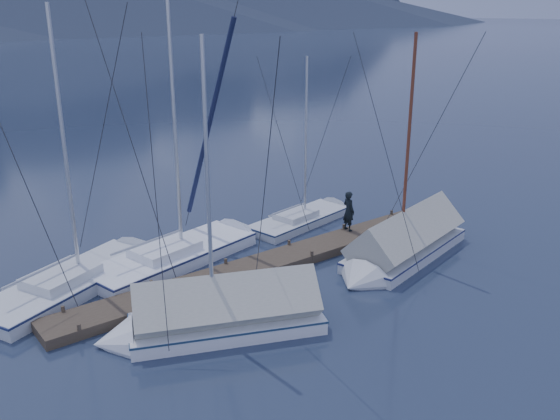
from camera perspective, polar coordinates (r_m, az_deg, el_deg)
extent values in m
plane|color=#172034|center=(21.34, 3.31, -6.98)|extent=(1000.00, 1000.00, 0.00)
cube|color=#382D23|center=(22.67, 0.00, -4.86)|extent=(18.00, 1.50, 0.34)
cube|color=black|center=(20.04, -13.89, -9.53)|extent=(3.00, 1.30, 0.30)
cube|color=black|center=(22.76, 0.00, -5.37)|extent=(3.00, 1.30, 0.30)
cube|color=black|center=(26.58, 10.29, -2.03)|extent=(3.00, 1.30, 0.30)
cylinder|color=#382D23|center=(19.88, -20.14, -9.13)|extent=(0.12, 0.12, 0.35)
cylinder|color=#382D23|center=(18.69, -18.76, -10.84)|extent=(0.12, 0.12, 0.35)
cylinder|color=#382D23|center=(20.79, -12.27, -7.08)|extent=(0.12, 0.12, 0.35)
cylinder|color=#382D23|center=(19.65, -10.46, -8.54)|extent=(0.12, 0.12, 0.35)
cylinder|color=#382D23|center=(22.08, -5.25, -5.11)|extent=(0.12, 0.12, 0.35)
cylinder|color=#382D23|center=(21.01, -3.17, -6.36)|extent=(0.12, 0.12, 0.35)
cylinder|color=#382D23|center=(23.68, 0.88, -3.32)|extent=(0.12, 0.12, 0.35)
cylinder|color=#382D23|center=(22.69, 3.09, -4.38)|extent=(0.12, 0.12, 0.35)
cylinder|color=#382D23|center=(25.53, 6.16, -1.75)|extent=(0.12, 0.12, 0.35)
cylinder|color=#382D23|center=(24.61, 8.40, -2.65)|extent=(0.12, 0.12, 0.35)
cylinder|color=#382D23|center=(27.58, 10.67, -0.38)|extent=(0.12, 0.12, 0.35)
cylinder|color=#382D23|center=(26.74, 12.90, -1.16)|extent=(0.12, 0.12, 0.35)
cube|color=silver|center=(21.97, -19.49, -6.94)|extent=(7.05, 4.81, 0.74)
cube|color=silver|center=(22.11, -19.40, -7.73)|extent=(5.72, 3.48, 0.34)
cube|color=navy|center=(21.84, -19.58, -6.20)|extent=(7.12, 4.86, 0.07)
cone|color=silver|center=(24.45, -12.93, -3.63)|extent=(2.01, 2.47, 2.15)
cube|color=silver|center=(21.55, -20.29, -5.97)|extent=(2.79, 2.40, 0.34)
cylinder|color=#B2B7BF|center=(20.71, -20.05, 5.72)|extent=(0.13, 0.13, 8.96)
cylinder|color=#B2B7BF|center=(20.89, -22.03, -5.46)|extent=(2.80, 1.34, 0.10)
cylinder|color=#26262B|center=(21.84, -16.82, 6.69)|extent=(1.42, 3.10, 8.97)
cube|color=white|center=(23.19, -10.26, -4.70)|extent=(7.21, 3.69, 0.76)
cube|color=white|center=(23.33, -10.21, -5.48)|extent=(5.99, 2.46, 0.34)
cube|color=navy|center=(23.07, -10.30, -3.97)|extent=(7.29, 3.72, 0.07)
cone|color=white|center=(25.67, -3.49, -2.06)|extent=(1.70, 2.42, 2.20)
cube|color=white|center=(22.78, -11.00, -3.69)|extent=(2.69, 2.08, 0.34)
cylinder|color=#B2B7BF|center=(22.00, -10.09, 7.61)|extent=(0.14, 0.14, 9.18)
cylinder|color=#B2B7BF|center=(22.14, -12.69, -3.04)|extent=(3.05, 0.75, 0.10)
cylinder|color=#26262B|center=(23.11, -6.80, 8.31)|extent=(0.75, 3.40, 9.19)
cube|color=silver|center=(26.86, 1.91, -1.14)|extent=(5.48, 2.66, 0.58)
cube|color=silver|center=(26.95, 1.91, -1.66)|extent=(4.56, 1.74, 0.26)
cube|color=navy|center=(26.78, 1.92, -0.65)|extent=(5.53, 2.69, 0.05)
cone|color=silver|center=(29.11, 5.75, 0.38)|extent=(1.25, 1.82, 1.68)
cube|color=silver|center=(26.53, 1.56, -0.43)|extent=(2.03, 1.53, 0.26)
cylinder|color=#B2B7BF|center=(26.07, 2.50, 6.90)|extent=(0.10, 0.10, 7.00)
cylinder|color=#B2B7BF|center=(25.96, 0.69, 0.05)|extent=(2.34, 0.50, 0.08)
cylinder|color=#26262B|center=(27.08, 4.29, 7.32)|extent=(0.49, 2.60, 7.00)
cube|color=silver|center=(24.01, 11.96, -4.03)|extent=(6.58, 3.56, 0.66)
cube|color=silver|center=(24.13, 11.91, -4.69)|extent=(5.45, 2.37, 0.30)
cube|color=#1A204F|center=(23.90, 12.01, -3.40)|extent=(6.65, 3.59, 0.06)
cone|color=silver|center=(21.14, 7.38, -7.01)|extent=(1.56, 2.32, 2.13)
cylinder|color=#592819|center=(22.35, 12.23, 6.01)|extent=(0.12, 0.12, 8.06)
cylinder|color=#592819|center=(24.52, 13.21, -1.28)|extent=(2.76, 0.72, 0.09)
cylinder|color=#26262B|center=(21.00, 10.24, 5.33)|extent=(0.73, 3.07, 8.07)
cube|color=#9E9F95|center=(23.74, 12.08, -2.39)|extent=(6.29, 3.53, 2.26)
cube|color=silver|center=(18.38, -5.12, -11.14)|extent=(6.09, 4.11, 0.68)
cube|color=silver|center=(18.54, -5.09, -11.97)|extent=(4.94, 2.93, 0.31)
cube|color=navy|center=(18.24, -5.14, -10.36)|extent=(6.15, 4.15, 0.06)
cone|color=silver|center=(18.22, -15.73, -12.14)|extent=(1.80, 2.25, 1.97)
cylinder|color=#B2B7BF|center=(16.56, -6.96, 2.13)|extent=(0.12, 0.12, 8.21)
cylinder|color=#B2B7BF|center=(18.10, -1.98, -8.14)|extent=(2.42, 1.08, 0.09)
cylinder|color=#26262B|center=(16.44, -11.92, 1.73)|extent=(1.14, 2.68, 8.21)
cube|color=#A5A69B|center=(18.02, -5.19, -9.08)|extent=(5.84, 4.03, 2.09)
imported|color=black|center=(25.08, 6.62, -0.09)|extent=(0.46, 0.65, 1.71)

